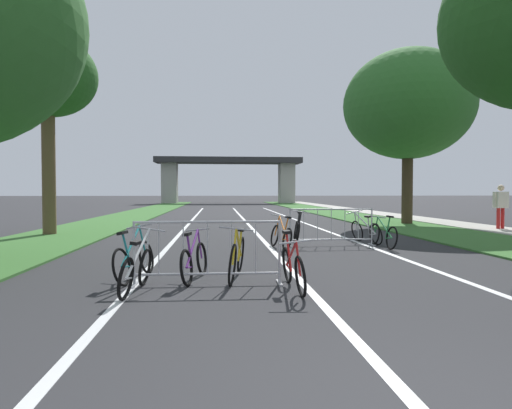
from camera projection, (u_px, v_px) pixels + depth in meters
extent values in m
cube|color=#386B2D|center=(136.00, 214.00, 28.18)|extent=(3.32, 64.47, 0.05)
cube|color=#386B2D|center=(338.00, 214.00, 29.36)|extent=(3.32, 64.47, 0.05)
cube|color=#ADA89E|center=(376.00, 213.00, 29.59)|extent=(1.98, 64.47, 0.08)
cube|color=silver|center=(247.00, 223.00, 21.08)|extent=(0.14, 37.30, 0.01)
cube|color=silver|center=(303.00, 222.00, 21.32)|extent=(0.14, 37.30, 0.01)
cube|color=silver|center=(189.00, 223.00, 20.84)|extent=(0.14, 37.30, 0.01)
cube|color=#2D2D30|center=(229.00, 161.00, 55.40)|extent=(18.49, 3.98, 0.70)
cube|color=#9E9B93|center=(170.00, 183.00, 54.83)|extent=(1.89, 2.40, 5.13)
cube|color=#9E9B93|center=(287.00, 183.00, 56.14)|extent=(1.89, 2.40, 5.13)
cylinder|color=brown|center=(49.00, 174.00, 15.00)|extent=(0.45, 0.45, 4.28)
ellipsoid|color=#23561E|center=(47.00, 75.00, 14.90)|extent=(3.33, 3.33, 2.83)
cylinder|color=#3D2D1E|center=(407.00, 189.00, 20.04)|extent=(0.49, 0.49, 3.32)
ellipsoid|color=#2D6628|center=(408.00, 105.00, 19.92)|extent=(5.88, 5.88, 5.00)
cylinder|color=#ADADB2|center=(134.00, 254.00, 6.98)|extent=(0.04, 0.04, 1.05)
cube|color=#ADADB2|center=(134.00, 285.00, 7.00)|extent=(0.07, 0.44, 0.03)
cylinder|color=#ADADB2|center=(279.00, 252.00, 7.16)|extent=(0.04, 0.04, 1.05)
cube|color=#ADADB2|center=(279.00, 283.00, 7.17)|extent=(0.07, 0.44, 0.03)
cylinder|color=#ADADB2|center=(208.00, 222.00, 7.06)|extent=(2.36, 0.07, 0.04)
cylinder|color=#ADADB2|center=(208.00, 274.00, 7.08)|extent=(2.36, 0.07, 0.04)
cylinder|color=#ADADB2|center=(159.00, 248.00, 7.01)|extent=(0.02, 0.02, 0.87)
cylinder|color=#ADADB2|center=(183.00, 248.00, 7.04)|extent=(0.02, 0.02, 0.87)
cylinder|color=#ADADB2|center=(208.00, 247.00, 7.07)|extent=(0.02, 0.02, 0.87)
cylinder|color=#ADADB2|center=(232.00, 247.00, 7.10)|extent=(0.02, 0.02, 0.87)
cylinder|color=#ADADB2|center=(256.00, 247.00, 7.13)|extent=(0.02, 0.02, 0.87)
cylinder|color=#ADADB2|center=(290.00, 228.00, 11.99)|extent=(0.04, 0.04, 1.05)
cube|color=#ADADB2|center=(290.00, 246.00, 12.00)|extent=(0.07, 0.44, 0.03)
cylinder|color=#ADADB2|center=(372.00, 227.00, 12.27)|extent=(0.04, 0.04, 1.05)
cube|color=#ADADB2|center=(372.00, 245.00, 12.28)|extent=(0.07, 0.44, 0.03)
cylinder|color=#ADADB2|center=(331.00, 209.00, 12.11)|extent=(2.36, 0.11, 0.04)
cylinder|color=#ADADB2|center=(331.00, 239.00, 12.14)|extent=(2.36, 0.11, 0.04)
cylinder|color=#ADADB2|center=(304.00, 224.00, 12.03)|extent=(0.02, 0.02, 0.87)
cylinder|color=#ADADB2|center=(318.00, 224.00, 12.08)|extent=(0.02, 0.02, 0.87)
cylinder|color=#ADADB2|center=(331.00, 224.00, 12.13)|extent=(0.02, 0.02, 0.87)
cylinder|color=#ADADB2|center=(345.00, 224.00, 12.17)|extent=(0.02, 0.02, 0.87)
cylinder|color=#ADADB2|center=(358.00, 224.00, 12.22)|extent=(0.02, 0.02, 0.87)
torus|color=black|center=(296.00, 231.00, 13.15)|extent=(0.23, 0.66, 0.64)
torus|color=black|center=(298.00, 235.00, 12.10)|extent=(0.23, 0.66, 0.64)
cylinder|color=black|center=(298.00, 222.00, 12.63)|extent=(0.06, 1.03, 0.67)
cylinder|color=black|center=(298.00, 223.00, 12.84)|extent=(0.16, 0.11, 0.63)
cylinder|color=black|center=(296.00, 232.00, 12.98)|extent=(0.08, 0.34, 0.08)
cylinder|color=black|center=(299.00, 223.00, 12.11)|extent=(0.15, 0.08, 0.64)
cube|color=black|center=(299.00, 213.00, 12.86)|extent=(0.14, 0.25, 0.07)
cylinder|color=#99999E|center=(301.00, 212.00, 12.12)|extent=(0.46, 0.09, 0.10)
torus|color=black|center=(287.00, 265.00, 7.22)|extent=(0.13, 0.61, 0.61)
torus|color=black|center=(300.00, 276.00, 6.23)|extent=(0.13, 0.61, 0.61)
cylinder|color=red|center=(291.00, 254.00, 6.74)|extent=(0.06, 0.97, 0.53)
cylinder|color=red|center=(289.00, 251.00, 6.93)|extent=(0.12, 0.12, 0.62)
cylinder|color=red|center=(289.00, 268.00, 7.06)|extent=(0.04, 0.33, 0.07)
cylinder|color=red|center=(298.00, 259.00, 6.24)|extent=(0.10, 0.09, 0.50)
cube|color=black|center=(286.00, 232.00, 6.95)|extent=(0.11, 0.24, 0.06)
cylinder|color=#99999E|center=(296.00, 242.00, 6.26)|extent=(0.50, 0.05, 0.08)
torus|color=black|center=(376.00, 234.00, 12.22)|extent=(0.29, 0.66, 0.63)
torus|color=black|center=(357.00, 231.00, 13.21)|extent=(0.29, 0.66, 0.63)
cylinder|color=#B7B7BC|center=(365.00, 223.00, 12.67)|extent=(0.36, 0.97, 0.62)
cylinder|color=#B7B7BC|center=(369.00, 226.00, 12.48)|extent=(0.15, 0.14, 0.55)
cylinder|color=#B7B7BC|center=(373.00, 234.00, 12.38)|extent=(0.08, 0.34, 0.07)
cylinder|color=#B7B7BC|center=(356.00, 222.00, 13.16)|extent=(0.15, 0.12, 0.59)
cube|color=black|center=(368.00, 216.00, 12.43)|extent=(0.15, 0.26, 0.07)
cylinder|color=#99999E|center=(355.00, 212.00, 13.11)|extent=(0.54, 0.14, 0.14)
torus|color=black|center=(287.00, 240.00, 11.00)|extent=(0.28, 0.63, 0.61)
torus|color=black|center=(275.00, 235.00, 12.03)|extent=(0.28, 0.63, 0.61)
cylinder|color=orange|center=(283.00, 227.00, 11.50)|extent=(0.09, 1.04, 0.57)
cylinder|color=orange|center=(285.00, 229.00, 11.30)|extent=(0.18, 0.10, 0.60)
cylinder|color=orange|center=(285.00, 240.00, 11.17)|extent=(0.09, 0.34, 0.07)
cylinder|color=orange|center=(277.00, 226.00, 12.01)|extent=(0.16, 0.07, 0.55)
cube|color=black|center=(288.00, 217.00, 11.27)|extent=(0.15, 0.25, 0.07)
cylinder|color=#99999E|center=(279.00, 216.00, 11.99)|extent=(0.49, 0.11, 0.13)
torus|color=black|center=(392.00, 238.00, 11.31)|extent=(0.16, 0.63, 0.62)
torus|color=black|center=(375.00, 234.00, 12.38)|extent=(0.16, 0.63, 0.62)
cylinder|color=#1E7238|center=(384.00, 227.00, 11.82)|extent=(0.05, 1.04, 0.53)
cylinder|color=#1E7238|center=(388.00, 228.00, 11.61)|extent=(0.14, 0.12, 0.60)
cylinder|color=#1E7238|center=(389.00, 238.00, 11.48)|extent=(0.05, 0.35, 0.07)
cylinder|color=#1E7238|center=(376.00, 225.00, 12.35)|extent=(0.11, 0.09, 0.50)
cube|color=black|center=(390.00, 217.00, 11.57)|extent=(0.12, 0.25, 0.06)
cylinder|color=#99999E|center=(378.00, 217.00, 12.32)|extent=(0.47, 0.06, 0.09)
torus|color=black|center=(126.00, 279.00, 6.05)|extent=(0.20, 0.62, 0.61)
torus|color=black|center=(145.00, 267.00, 7.01)|extent=(0.20, 0.62, 0.61)
cylinder|color=silver|center=(138.00, 252.00, 6.49)|extent=(0.23, 0.93, 0.65)
cylinder|color=silver|center=(134.00, 260.00, 6.31)|extent=(0.12, 0.13, 0.53)
cylinder|color=silver|center=(129.00, 278.00, 6.20)|extent=(0.06, 0.31, 0.07)
cylinder|color=silver|center=(147.00, 248.00, 6.97)|extent=(0.13, 0.10, 0.62)
cube|color=black|center=(136.00, 243.00, 6.27)|extent=(0.13, 0.25, 0.06)
cylinder|color=#99999E|center=(149.00, 229.00, 6.94)|extent=(0.51, 0.08, 0.10)
torus|color=black|center=(186.00, 268.00, 6.96)|extent=(0.24, 0.61, 0.61)
torus|color=black|center=(202.00, 258.00, 7.93)|extent=(0.24, 0.61, 0.61)
cylinder|color=#662884|center=(192.00, 248.00, 7.42)|extent=(0.18, 0.95, 0.56)
cylinder|color=#662884|center=(190.00, 251.00, 7.23)|extent=(0.13, 0.10, 0.57)
cylinder|color=#662884|center=(189.00, 267.00, 7.11)|extent=(0.10, 0.32, 0.07)
cylinder|color=#662884|center=(200.00, 244.00, 7.91)|extent=(0.11, 0.08, 0.53)
cube|color=black|center=(187.00, 234.00, 7.19)|extent=(0.15, 0.26, 0.06)
cylinder|color=#99999E|center=(198.00, 230.00, 7.88)|extent=(0.44, 0.12, 0.08)
torus|color=black|center=(122.00, 267.00, 6.96)|extent=(0.29, 0.65, 0.62)
torus|color=black|center=(146.00, 257.00, 8.02)|extent=(0.29, 0.65, 0.62)
cylinder|color=#197A7F|center=(131.00, 245.00, 7.46)|extent=(0.14, 1.05, 0.61)
cylinder|color=#197A7F|center=(127.00, 250.00, 7.26)|extent=(0.17, 0.10, 0.58)
cylinder|color=#197A7F|center=(126.00, 267.00, 7.13)|extent=(0.11, 0.34, 0.07)
cylinder|color=#197A7F|center=(143.00, 242.00, 8.00)|extent=(0.16, 0.06, 0.58)
cube|color=black|center=(122.00, 233.00, 7.22)|extent=(0.15, 0.26, 0.07)
cylinder|color=#99999E|center=(139.00, 226.00, 7.97)|extent=(0.49, 0.13, 0.12)
torus|color=black|center=(241.00, 255.00, 8.05)|extent=(0.22, 0.70, 0.69)
torus|color=black|center=(233.00, 265.00, 6.96)|extent=(0.22, 0.70, 0.69)
cylinder|color=gold|center=(239.00, 243.00, 7.52)|extent=(0.17, 1.06, 0.61)
cylinder|color=gold|center=(240.00, 245.00, 7.73)|extent=(0.12, 0.12, 0.56)
cylinder|color=gold|center=(239.00, 258.00, 7.88)|extent=(0.09, 0.35, 0.08)
cylinder|color=gold|center=(234.00, 247.00, 6.98)|extent=(0.11, 0.08, 0.58)
cube|color=black|center=(241.00, 230.00, 7.76)|extent=(0.14, 0.25, 0.06)
cylinder|color=#99999E|center=(236.00, 229.00, 6.99)|extent=(0.56, 0.12, 0.08)
cylinder|color=#B21E1E|center=(503.00, 219.00, 16.85)|extent=(0.13, 0.13, 0.89)
cylinder|color=#B21E1E|center=(498.00, 219.00, 16.81)|extent=(0.13, 0.13, 0.89)
cube|color=beige|center=(501.00, 200.00, 16.80)|extent=(0.51, 0.35, 0.63)
cylinder|color=beige|center=(507.00, 201.00, 16.86)|extent=(0.10, 0.10, 0.57)
cylinder|color=beige|center=(495.00, 201.00, 16.75)|extent=(0.10, 0.10, 0.57)
sphere|color=beige|center=(501.00, 188.00, 16.79)|extent=(0.24, 0.24, 0.24)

